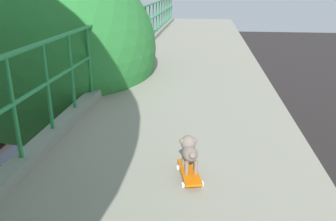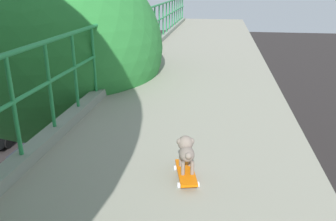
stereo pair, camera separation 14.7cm
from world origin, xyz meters
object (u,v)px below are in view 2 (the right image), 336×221
car_silver_fifth (41,162)px  small_dog (186,150)px  car_green_seventh (96,109)px  car_black_sixth (9,124)px  toy_skateboard (186,173)px  city_bus (95,54)px

car_silver_fifth → small_dog: size_ratio=13.35×
car_silver_fifth → car_green_seventh: bearing=90.2°
car_black_sixth → toy_skateboard: (10.77, -12.68, 5.38)m
car_silver_fifth → toy_skateboard: toy_skateboard is taller
car_black_sixth → small_dog: bearing=-49.5°
car_silver_fifth → car_black_sixth: size_ratio=1.05×
car_silver_fifth → small_dog: (6.93, -8.86, 5.54)m
car_green_seventh → toy_skateboard: toy_skateboard is taller
car_black_sixth → toy_skateboard: size_ratio=8.43×
car_black_sixth → car_green_seventh: bearing=37.6°
car_silver_fifth → car_black_sixth: car_silver_fifth is taller
car_black_sixth → city_bus: size_ratio=0.41×
car_green_seventh → small_dog: (6.96, -15.55, 5.56)m
city_bus → small_dog: 28.75m
city_bus → toy_skateboard: size_ratio=20.39×
small_dog → toy_skateboard: bearing=-82.2°
car_silver_fifth → city_bus: bearing=102.6°
car_black_sixth → small_dog: small_dog is taller
car_black_sixth → small_dog: 17.50m
city_bus → toy_skateboard: (10.84, -26.34, 4.16)m
car_green_seventh → car_black_sixth: bearing=-142.4°
car_black_sixth → car_green_seventh: 4.81m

